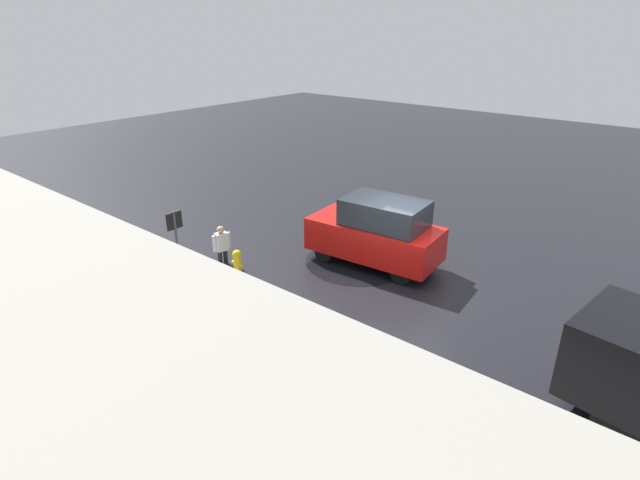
# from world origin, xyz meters

# --- Properties ---
(ground_plane) EXTENTS (60.00, 60.00, 0.00)m
(ground_plane) POSITION_xyz_m (0.00, 0.00, 0.00)
(ground_plane) COLOR black
(kerb_strip) EXTENTS (24.00, 3.20, 0.04)m
(kerb_strip) POSITION_xyz_m (0.00, 4.20, 0.02)
(kerb_strip) COLOR gray
(kerb_strip) RESTS_ON ground
(moving_hatchback) EXTENTS (4.03, 2.03, 2.06)m
(moving_hatchback) POSITION_xyz_m (1.15, -0.60, 1.03)
(moving_hatchback) COLOR red
(moving_hatchback) RESTS_ON ground
(fire_hydrant) EXTENTS (0.42, 0.31, 0.80)m
(fire_hydrant) POSITION_xyz_m (3.75, 2.57, 0.40)
(fire_hydrant) COLOR gold
(fire_hydrant) RESTS_ON ground
(pedestrian) EXTENTS (0.32, 0.56, 1.22)m
(pedestrian) POSITION_xyz_m (4.68, 2.33, 0.68)
(pedestrian) COLOR silver
(pedestrian) RESTS_ON ground
(metal_railing) EXTENTS (10.24, 0.04, 1.05)m
(metal_railing) POSITION_xyz_m (-1.77, 5.78, 0.73)
(metal_railing) COLOR #B7BABF
(metal_railing) RESTS_ON ground
(sign_post) EXTENTS (0.07, 0.44, 2.40)m
(sign_post) POSITION_xyz_m (3.99, 4.29, 1.58)
(sign_post) COLOR #4C4C51
(sign_post) RESTS_ON ground
(puddle_patch) EXTENTS (3.18, 3.18, 0.01)m
(puddle_patch) POSITION_xyz_m (1.63, -0.36, 0.00)
(puddle_patch) COLOR black
(puddle_patch) RESTS_ON ground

